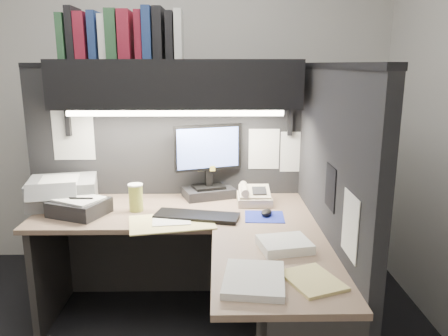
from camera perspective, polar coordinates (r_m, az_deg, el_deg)
The scene contains 20 objects.
wall_back at distance 3.58m, azimuth -7.05°, elevation 9.00°, with size 3.50×0.04×2.70m, color beige.
partition_back at distance 3.11m, azimuth -7.30°, elevation -1.97°, with size 1.90×0.06×1.60m, color black.
partition_right at distance 2.45m, azimuth 13.43°, elevation -6.52°, with size 0.06×1.50×1.60m, color black.
desk at distance 2.37m, azimuth 0.38°, elevation -16.46°, with size 1.70×1.53×0.73m.
overhead_shelf at distance 2.82m, azimuth -6.17°, elevation 10.88°, with size 1.55×0.34×0.30m, color black.
task_light_tube at distance 2.69m, azimuth -6.35°, elevation 7.13°, with size 0.04×0.04×1.32m, color white.
monitor at distance 2.95m, azimuth -2.04°, elevation -0.14°, with size 0.45×0.30×0.50m.
keyboard at distance 2.61m, azimuth -3.58°, elevation -6.28°, with size 0.50×0.17×0.02m, color black.
mousepad at distance 2.64m, azimuth 5.30°, elevation -6.36°, with size 0.23×0.21×0.00m, color #1B2899.
mouse at distance 2.65m, azimuth 5.57°, elevation -5.81°, with size 0.06×0.10×0.04m, color black.
telephone at distance 2.87m, azimuth 3.96°, elevation -3.76°, with size 0.22×0.23×0.09m, color beige.
coffee_cup at distance 2.77m, azimuth -11.44°, elevation -3.88°, with size 0.09×0.09×0.16m, color #D1CE53.
printer at distance 3.03m, azimuth -20.28°, elevation -2.91°, with size 0.42×0.36×0.17m, color gray.
notebook_stack at distance 2.80m, azimuth -18.37°, elevation -4.88°, with size 0.31×0.26×0.09m, color black.
open_folder at distance 2.55m, azimuth -6.87°, elevation -7.07°, with size 0.48×0.31×0.01m, color #D7C879.
paper_stack_a at distance 2.21m, azimuth 7.90°, elevation -9.87°, with size 0.24×0.20×0.05m, color white.
paper_stack_b at distance 1.89m, azimuth 3.95°, elevation -14.32°, with size 0.25×0.31×0.03m, color white.
manila_stack at distance 1.93m, azimuth 11.48°, elevation -14.18°, with size 0.20×0.25×0.01m, color #D7C879.
binder_row at distance 2.87m, azimuth -13.11°, elevation 16.54°, with size 0.74×0.26×0.31m.
pinned_papers at distance 2.68m, azimuth 0.05°, elevation 1.18°, with size 1.76×1.31×0.51m.
Camera 1 is at (0.38, -2.05, 1.63)m, focal length 35.00 mm.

